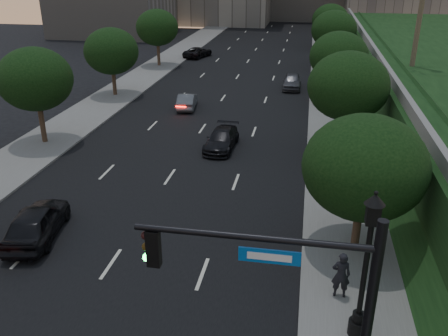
% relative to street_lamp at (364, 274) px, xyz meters
% --- Properties ---
extents(road_surface, '(16.00, 140.00, 0.02)m').
position_rel_street_lamp_xyz_m(road_surface, '(-9.97, 27.54, -2.62)').
color(road_surface, black).
rests_on(road_surface, ground).
extents(sidewalk_right, '(4.50, 140.00, 0.15)m').
position_rel_street_lamp_xyz_m(sidewalk_right, '(0.28, 27.54, -2.56)').
color(sidewalk_right, slate).
rests_on(sidewalk_right, ground).
extents(sidewalk_left, '(4.50, 140.00, 0.15)m').
position_rel_street_lamp_xyz_m(sidewalk_left, '(-20.22, 27.54, -2.56)').
color(sidewalk_left, slate).
rests_on(sidewalk_left, ground).
extents(parapet_wall, '(0.35, 90.00, 0.70)m').
position_rel_street_lamp_xyz_m(parapet_wall, '(3.53, 25.54, 1.72)').
color(parapet_wall, slate).
rests_on(parapet_wall, embankment).
extents(tree_right_a, '(5.20, 5.20, 6.24)m').
position_rel_street_lamp_xyz_m(tree_right_a, '(0.33, 5.54, 1.39)').
color(tree_right_a, '#38281C').
rests_on(tree_right_a, ground).
extents(tree_right_b, '(5.20, 5.20, 6.74)m').
position_rel_street_lamp_xyz_m(tree_right_b, '(0.33, 17.54, 1.88)').
color(tree_right_b, '#38281C').
rests_on(tree_right_b, ground).
extents(tree_right_c, '(5.20, 5.20, 6.24)m').
position_rel_street_lamp_xyz_m(tree_right_c, '(0.33, 30.54, 1.39)').
color(tree_right_c, '#38281C').
rests_on(tree_right_c, ground).
extents(tree_right_d, '(5.20, 5.20, 6.74)m').
position_rel_street_lamp_xyz_m(tree_right_d, '(0.33, 44.54, 1.88)').
color(tree_right_d, '#38281C').
rests_on(tree_right_d, ground).
extents(tree_right_e, '(5.20, 5.20, 6.24)m').
position_rel_street_lamp_xyz_m(tree_right_e, '(0.33, 59.54, 1.39)').
color(tree_right_e, '#38281C').
rests_on(tree_right_e, ground).
extents(tree_left_b, '(5.00, 5.00, 6.71)m').
position_rel_street_lamp_xyz_m(tree_left_b, '(-20.27, 15.54, 1.94)').
color(tree_left_b, '#38281C').
rests_on(tree_left_b, ground).
extents(tree_left_c, '(5.00, 5.00, 6.34)m').
position_rel_street_lamp_xyz_m(tree_left_c, '(-20.27, 28.54, 1.57)').
color(tree_left_c, '#38281C').
rests_on(tree_left_c, ground).
extents(tree_left_d, '(5.00, 5.00, 6.71)m').
position_rel_street_lamp_xyz_m(tree_left_d, '(-20.27, 42.54, 1.94)').
color(tree_left_d, '#38281C').
rests_on(tree_left_d, ground).
extents(street_lamp, '(0.64, 0.64, 5.62)m').
position_rel_street_lamp_xyz_m(street_lamp, '(0.00, 0.00, 0.00)').
color(street_lamp, black).
rests_on(street_lamp, ground).
extents(sedan_near_left, '(2.75, 5.07, 1.64)m').
position_rel_street_lamp_xyz_m(sedan_near_left, '(-14.12, 4.00, -1.82)').
color(sedan_near_left, black).
rests_on(sedan_near_left, ground).
extents(sedan_mid_left, '(1.94, 4.21, 1.34)m').
position_rel_street_lamp_xyz_m(sedan_mid_left, '(-12.48, 25.72, -1.97)').
color(sedan_mid_left, '#585B5F').
rests_on(sedan_mid_left, ground).
extents(sedan_far_left, '(3.56, 5.28, 1.34)m').
position_rel_street_lamp_xyz_m(sedan_far_left, '(-16.91, 49.07, -1.96)').
color(sedan_far_left, black).
rests_on(sedan_far_left, ground).
extents(sedan_near_right, '(2.03, 4.63, 1.32)m').
position_rel_street_lamp_xyz_m(sedan_near_right, '(-7.77, 16.73, -1.97)').
color(sedan_near_right, black).
rests_on(sedan_near_right, ground).
extents(sedan_far_right, '(1.81, 4.44, 1.51)m').
position_rel_street_lamp_xyz_m(sedan_far_right, '(-3.79, 34.29, -1.88)').
color(sedan_far_right, '#4D4E54').
rests_on(sedan_far_right, ground).
extents(pedestrian_a, '(0.71, 0.47, 1.91)m').
position_rel_street_lamp_xyz_m(pedestrian_a, '(-0.50, 1.96, -1.53)').
color(pedestrian_a, black).
rests_on(pedestrian_a, sidewalk_right).
extents(pedestrian_b, '(1.01, 0.88, 1.76)m').
position_rel_street_lamp_xyz_m(pedestrian_b, '(1.28, 8.83, -1.61)').
color(pedestrian_b, black).
rests_on(pedestrian_b, sidewalk_right).
extents(pedestrian_c, '(1.07, 0.86, 1.70)m').
position_rel_street_lamp_xyz_m(pedestrian_c, '(0.82, 12.23, -1.63)').
color(pedestrian_c, black).
rests_on(pedestrian_c, sidewalk_right).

